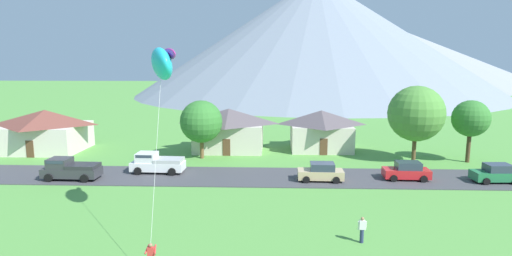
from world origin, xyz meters
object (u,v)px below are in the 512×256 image
at_px(tree_near_left, 471,119).
at_px(pickup_truck_charcoal_west_side, 70,169).
at_px(house_leftmost, 229,129).
at_px(tree_left_of_center, 201,122).
at_px(parked_car_red_west_end, 407,171).
at_px(house_right_center, 46,130).
at_px(watcher_person, 362,229).
at_px(parked_car_tan_mid_east, 321,172).
at_px(tree_center, 416,114).
at_px(parked_car_green_mid_west, 496,174).
at_px(kite_flyer_with_kite, 162,65).
at_px(pickup_truck_white_east_side, 156,163).
at_px(house_left_center, 321,129).

xyz_separation_m(tree_near_left, pickup_truck_charcoal_west_side, (-40.54, -8.33, -3.79)).
height_order(house_leftmost, tree_left_of_center, tree_left_of_center).
bearing_deg(parked_car_red_west_end, house_right_center, 164.66).
bearing_deg(watcher_person, parked_car_tan_mid_east, 94.51).
distance_m(tree_center, watcher_person, 23.82).
bearing_deg(house_right_center, tree_left_of_center, -9.18).
height_order(parked_car_green_mid_west, pickup_truck_charcoal_west_side, pickup_truck_charcoal_west_side).
bearing_deg(kite_flyer_with_kite, house_right_center, 131.89).
height_order(pickup_truck_white_east_side, kite_flyer_with_kite, kite_flyer_with_kite).
bearing_deg(tree_center, watcher_person, -115.67).
relative_size(house_leftmost, parked_car_tan_mid_east, 2.11).
bearing_deg(parked_car_tan_mid_east, tree_center, 35.71).
bearing_deg(house_left_center, parked_car_red_west_end, -63.30).
relative_size(tree_left_of_center, tree_center, 0.79).
distance_m(parked_car_tan_mid_east, pickup_truck_white_east_side, 16.19).
bearing_deg(parked_car_tan_mid_east, house_left_center, 83.61).
bearing_deg(parked_car_green_mid_west, watcher_person, -138.64).
xyz_separation_m(kite_flyer_with_kite, watcher_person, (12.50, -1.51, -10.02)).
height_order(house_left_center, parked_car_tan_mid_east, house_left_center).
relative_size(house_right_center, parked_car_red_west_end, 2.24).
bearing_deg(tree_center, tree_left_of_center, 178.55).
bearing_deg(tree_left_of_center, parked_car_red_west_end, -20.93).
bearing_deg(tree_left_of_center, parked_car_tan_mid_east, -34.43).
bearing_deg(pickup_truck_charcoal_west_side, tree_center, 13.68).
height_order(house_left_center, tree_center, tree_center).
relative_size(house_right_center, tree_center, 1.13).
height_order(parked_car_green_mid_west, pickup_truck_white_east_side, pickup_truck_white_east_side).
xyz_separation_m(house_leftmost, pickup_truck_charcoal_west_side, (-13.63, -13.34, -1.65)).
xyz_separation_m(house_right_center, tree_near_left, (49.45, -3.93, 2.21)).
bearing_deg(kite_flyer_with_kite, house_left_center, 62.80).
distance_m(house_left_center, watcher_person, 26.88).
distance_m(tree_left_of_center, parked_car_green_mid_west, 30.07).
bearing_deg(parked_car_tan_mid_east, house_right_center, 159.96).
distance_m(house_right_center, pickup_truck_charcoal_west_side, 15.23).
xyz_separation_m(house_leftmost, pickup_truck_white_east_side, (-6.14, -10.75, -1.65)).
distance_m(tree_center, parked_car_tan_mid_east, 14.46).
bearing_deg(tree_near_left, house_right_center, 175.46).
xyz_separation_m(tree_left_of_center, pickup_truck_charcoal_west_side, (-10.95, -9.05, -3.19)).
xyz_separation_m(tree_center, parked_car_green_mid_west, (4.91, -7.84, -4.49)).
distance_m(house_left_center, tree_center, 11.55).
distance_m(tree_left_of_center, parked_car_red_west_end, 22.40).
bearing_deg(watcher_person, tree_center, 64.33).
distance_m(tree_left_of_center, pickup_truck_white_east_side, 7.99).
height_order(parked_car_tan_mid_east, kite_flyer_with_kite, kite_flyer_with_kite).
distance_m(pickup_truck_charcoal_west_side, kite_flyer_with_kite, 19.14).
height_order(tree_left_of_center, kite_flyer_with_kite, kite_flyer_with_kite).
bearing_deg(house_left_center, parked_car_green_mid_west, -43.05).
bearing_deg(tree_left_of_center, watcher_person, -57.88).
bearing_deg(parked_car_red_west_end, pickup_truck_white_east_side, 176.56).
distance_m(house_left_center, kite_flyer_with_kite, 29.65).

